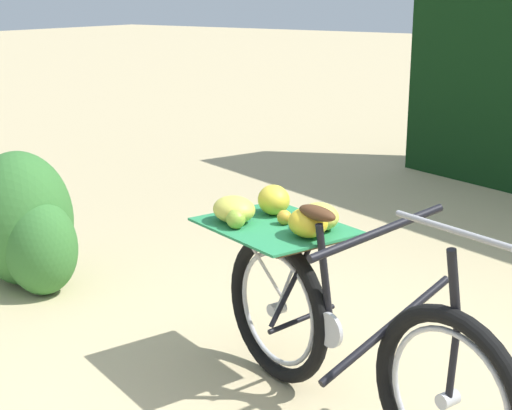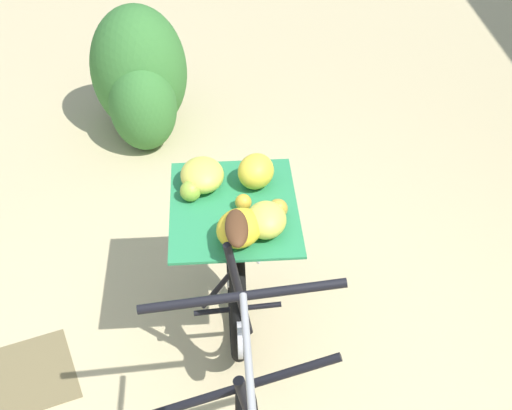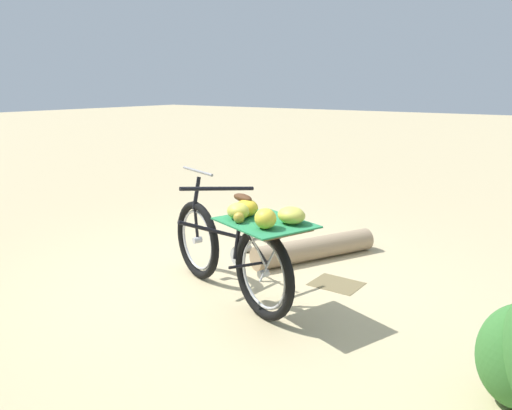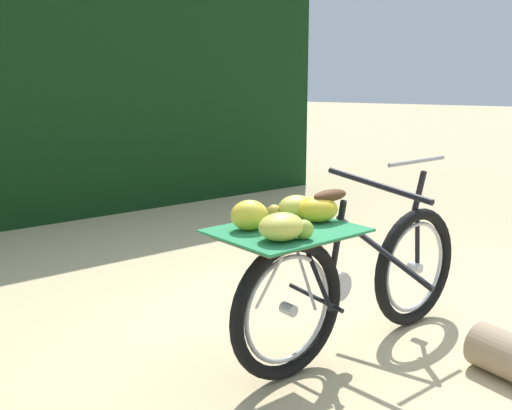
% 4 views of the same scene
% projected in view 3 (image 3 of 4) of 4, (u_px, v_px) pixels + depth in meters
% --- Properties ---
extents(ground_plane, '(60.00, 60.00, 0.00)m').
position_uv_depth(ground_plane, '(204.00, 293.00, 4.43)').
color(ground_plane, '#C6B284').
extents(bicycle, '(1.78, 0.95, 1.03)m').
position_uv_depth(bicycle, '(235.00, 245.00, 4.17)').
color(bicycle, black).
rests_on(bicycle, ground_plane).
extents(fallen_log, '(0.82, 1.37, 0.23)m').
position_uv_depth(fallen_log, '(314.00, 248.00, 5.27)').
color(fallen_log, '#9E8466').
rests_on(fallen_log, ground_plane).
extents(path_stone, '(0.15, 0.13, 0.10)m').
position_uv_depth(path_stone, '(245.00, 247.00, 5.52)').
color(path_stone, gray).
rests_on(path_stone, ground_plane).
extents(leaf_litter_patch, '(0.44, 0.36, 0.01)m').
position_uv_depth(leaf_litter_patch, '(336.00, 284.00, 4.63)').
color(leaf_litter_patch, olive).
rests_on(leaf_litter_patch, ground_plane).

